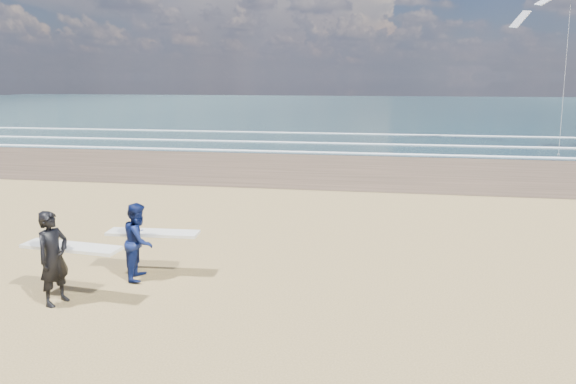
# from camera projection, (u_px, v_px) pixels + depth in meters

# --- Properties ---
(ocean) EXTENTS (220.00, 100.00, 0.02)m
(ocean) POSITION_uv_depth(u_px,v_px,m) (475.00, 109.00, 76.59)
(ocean) COLOR #193138
(ocean) RESTS_ON ground
(surfer_near) EXTENTS (2.24, 1.13, 2.01)m
(surfer_near) POSITION_uv_depth(u_px,v_px,m) (55.00, 257.00, 10.64)
(surfer_near) COLOR black
(surfer_near) RESTS_ON ground
(surfer_far) EXTENTS (2.23, 1.17, 1.83)m
(surfer_far) POSITION_uv_depth(u_px,v_px,m) (140.00, 240.00, 12.03)
(surfer_far) COLOR #0D194D
(surfer_far) RESTS_ON ground
(kite_1) EXTENTS (6.54, 4.82, 11.08)m
(kite_1) POSITION_uv_depth(u_px,v_px,m) (567.00, 49.00, 32.15)
(kite_1) COLOR slate
(kite_1) RESTS_ON ground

